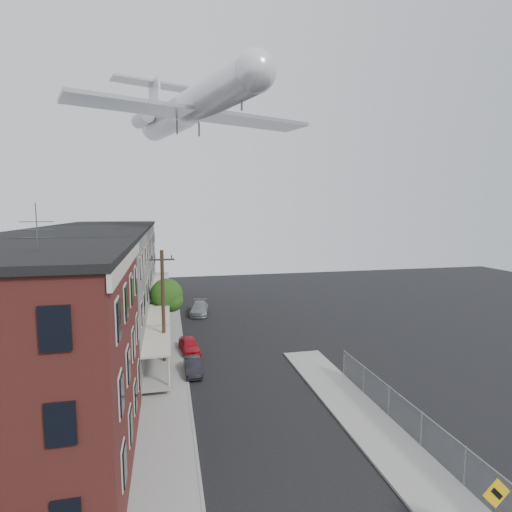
{
  "coord_description": "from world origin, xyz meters",
  "views": [
    {
      "loc": [
        -5.19,
        -11.56,
        11.89
      ],
      "look_at": [
        -0.62,
        8.89,
        9.47
      ],
      "focal_mm": 28.0,
      "sensor_mm": 36.0,
      "label": 1
    }
  ],
  "objects_px": {
    "utility_pole": "(163,308)",
    "car_far": "(199,308)",
    "street_tree": "(168,296)",
    "airplane": "(189,108)",
    "warning_sign": "(495,503)",
    "car_near": "(189,345)",
    "car_mid": "(193,366)"
  },
  "relations": [
    {
      "from": "car_near",
      "to": "car_far",
      "type": "distance_m",
      "value": 12.41
    },
    {
      "from": "street_tree",
      "to": "car_far",
      "type": "distance_m",
      "value": 7.12
    },
    {
      "from": "utility_pole",
      "to": "car_near",
      "type": "distance_m",
      "value": 5.54
    },
    {
      "from": "car_far",
      "to": "airplane",
      "type": "xyz_separation_m",
      "value": [
        -0.95,
        -3.98,
        21.2
      ]
    },
    {
      "from": "airplane",
      "to": "car_far",
      "type": "bearing_deg",
      "value": 76.54
    },
    {
      "from": "street_tree",
      "to": "car_near",
      "type": "bearing_deg",
      "value": -76.0
    },
    {
      "from": "utility_pole",
      "to": "airplane",
      "type": "bearing_deg",
      "value": 76.11
    },
    {
      "from": "car_near",
      "to": "airplane",
      "type": "bearing_deg",
      "value": 77.43
    },
    {
      "from": "car_far",
      "to": "warning_sign",
      "type": "bearing_deg",
      "value": -70.03
    },
    {
      "from": "car_far",
      "to": "airplane",
      "type": "height_order",
      "value": "airplane"
    },
    {
      "from": "utility_pole",
      "to": "car_mid",
      "type": "height_order",
      "value": "utility_pole"
    },
    {
      "from": "car_near",
      "to": "utility_pole",
      "type": "bearing_deg",
      "value": -128.61
    },
    {
      "from": "airplane",
      "to": "warning_sign",
      "type": "bearing_deg",
      "value": -74.71
    },
    {
      "from": "airplane",
      "to": "car_mid",
      "type": "bearing_deg",
      "value": -93.79
    },
    {
      "from": "street_tree",
      "to": "utility_pole",
      "type": "bearing_deg",
      "value": -91.89
    },
    {
      "from": "warning_sign",
      "to": "airplane",
      "type": "height_order",
      "value": "airplane"
    },
    {
      "from": "street_tree",
      "to": "car_far",
      "type": "xyz_separation_m",
      "value": [
        3.47,
        5.57,
        -2.76
      ]
    },
    {
      "from": "car_near",
      "to": "street_tree",
      "type": "bearing_deg",
      "value": 97.26
    },
    {
      "from": "car_mid",
      "to": "warning_sign",
      "type": "bearing_deg",
      "value": -63.89
    },
    {
      "from": "car_near",
      "to": "car_mid",
      "type": "relative_size",
      "value": 1.11
    },
    {
      "from": "airplane",
      "to": "car_near",
      "type": "bearing_deg",
      "value": -95.83
    },
    {
      "from": "utility_pole",
      "to": "car_far",
      "type": "xyz_separation_m",
      "value": [
        3.8,
        15.5,
        -3.99
      ]
    },
    {
      "from": "warning_sign",
      "to": "car_near",
      "type": "bearing_deg",
      "value": 112.47
    },
    {
      "from": "street_tree",
      "to": "car_near",
      "type": "xyz_separation_m",
      "value": [
        1.67,
        -6.71,
        -2.82
      ]
    },
    {
      "from": "street_tree",
      "to": "car_far",
      "type": "height_order",
      "value": "street_tree"
    },
    {
      "from": "warning_sign",
      "to": "street_tree",
      "type": "xyz_separation_m",
      "value": [
        -10.87,
        28.95,
        1.57
      ]
    },
    {
      "from": "airplane",
      "to": "utility_pole",
      "type": "bearing_deg",
      "value": -103.89
    },
    {
      "from": "warning_sign",
      "to": "utility_pole",
      "type": "relative_size",
      "value": 0.31
    },
    {
      "from": "warning_sign",
      "to": "car_far",
      "type": "xyz_separation_m",
      "value": [
        -7.4,
        34.52,
        -1.19
      ]
    },
    {
      "from": "car_near",
      "to": "car_far",
      "type": "bearing_deg",
      "value": 74.92
    },
    {
      "from": "warning_sign",
      "to": "car_near",
      "type": "distance_m",
      "value": 24.1
    },
    {
      "from": "utility_pole",
      "to": "street_tree",
      "type": "bearing_deg",
      "value": 88.11
    }
  ]
}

